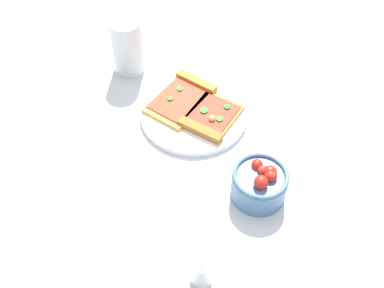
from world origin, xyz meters
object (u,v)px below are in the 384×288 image
Objects in this scene: pizza_slice_near at (209,118)px; pizza_slice_far at (183,97)px; soda_glass at (127,48)px; pepper_shaker at (202,270)px; plate at (195,112)px; salad_bowl at (260,183)px.

pizza_slice_near is 0.08m from pizza_slice_far.
soda_glass is at bearing -88.65° from pizza_slice_far.
soda_glass is (-0.00, -0.25, 0.04)m from pizza_slice_near.
pizza_slice_far is at bearing 91.35° from soda_glass.
pizza_slice_near is 0.34m from pepper_shaker.
plate is 3.07× the size of pepper_shaker.
soda_glass reaches higher than pizza_slice_far.
pepper_shaker is at bearing 44.74° from plate.
soda_glass reaches higher than salad_bowl.
salad_bowl reaches higher than pizza_slice_far.
soda_glass is at bearing -99.23° from salad_bowl.
pizza_slice_near is at bearing -109.91° from salad_bowl.
pizza_slice_near is 0.20m from salad_bowl.
pepper_shaker is (0.20, 0.04, 0.00)m from salad_bowl.
plate is at bearing -135.26° from pepper_shaker.
plate is 1.71× the size of pizza_slice_near.
pizza_slice_near is 1.01× the size of soda_glass.
pepper_shaker is at bearing 10.78° from salad_bowl.
salad_bowl reaches higher than plate.
pizza_slice_far is (-0.01, -0.04, 0.01)m from plate.
pizza_slice_far is 0.17m from soda_glass.
salad_bowl is (0.07, 0.18, 0.02)m from pizza_slice_near.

